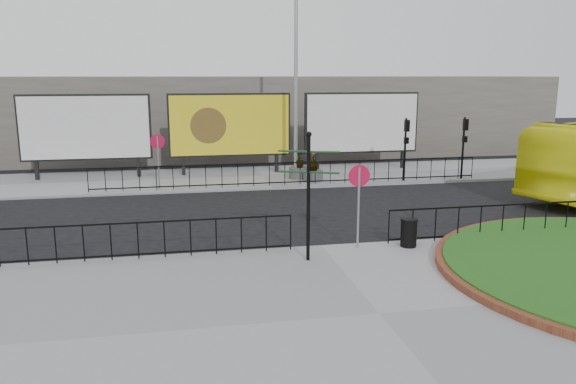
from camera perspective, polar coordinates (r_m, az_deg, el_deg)
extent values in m
plane|color=black|center=(16.95, 3.40, -5.80)|extent=(90.00, 90.00, 0.00)
cube|color=gray|center=(12.46, 9.24, -12.34)|extent=(30.00, 10.00, 0.12)
cube|color=gray|center=(28.39, -2.61, 1.54)|extent=(44.00, 6.00, 0.12)
cylinder|color=gray|center=(25.34, -13.02, 2.89)|extent=(0.07, 0.07, 2.40)
cylinder|color=#A50B2F|center=(25.22, -13.12, 5.02)|extent=(0.64, 0.03, 0.64)
cylinder|color=white|center=(25.23, -13.12, 5.03)|extent=(0.50, 0.03, 0.50)
cylinder|color=gray|center=(16.50, 7.17, -1.61)|extent=(0.07, 0.07, 2.40)
cylinder|color=#A50B2F|center=(16.31, 7.25, 1.64)|extent=(0.64, 0.03, 0.64)
cylinder|color=white|center=(16.32, 7.23, 1.65)|extent=(0.50, 0.03, 0.50)
cube|color=black|center=(29.78, -24.16, 2.09)|extent=(0.18, 0.18, 1.00)
cube|color=black|center=(29.06, -14.91, 2.51)|extent=(0.18, 0.18, 1.00)
cube|color=black|center=(29.09, -19.87, 6.19)|extent=(6.20, 0.25, 3.20)
cube|color=silver|center=(28.93, -19.91, 6.16)|extent=(6.00, 0.06, 3.00)
cube|color=black|center=(28.99, -10.57, 2.69)|extent=(0.18, 0.18, 1.00)
cube|color=black|center=(29.41, -1.17, 3.02)|extent=(0.18, 0.18, 1.00)
cube|color=black|center=(28.86, -5.92, 6.79)|extent=(6.20, 0.25, 3.20)
cube|color=gold|center=(28.70, -5.89, 6.76)|extent=(6.00, 0.06, 3.00)
cube|color=black|center=(29.86, 3.00, 3.14)|extent=(0.18, 0.18, 1.00)
cube|color=black|center=(31.36, 11.56, 3.33)|extent=(0.18, 0.18, 1.00)
cube|color=black|center=(30.29, 7.48, 6.99)|extent=(6.20, 0.25, 3.20)
cube|color=silver|center=(30.14, 7.58, 6.96)|extent=(6.00, 0.06, 3.00)
cylinder|color=gray|center=(27.21, 0.80, 10.77)|extent=(0.18, 0.18, 9.00)
cylinder|color=black|center=(27.40, 11.79, 4.23)|extent=(0.10, 0.10, 3.00)
cube|color=black|center=(27.16, 11.99, 6.60)|extent=(0.22, 0.18, 0.55)
cube|color=black|center=(27.23, 11.93, 5.14)|extent=(0.20, 0.16, 0.30)
cylinder|color=black|center=(28.69, 17.35, 4.28)|extent=(0.10, 0.10, 3.00)
cube|color=black|center=(28.46, 17.60, 6.54)|extent=(0.22, 0.18, 0.55)
cube|color=black|center=(28.53, 17.52, 5.14)|extent=(0.20, 0.16, 0.30)
cube|color=#6B645E|center=(37.94, -4.89, 7.83)|extent=(40.00, 10.00, 5.00)
cylinder|color=black|center=(15.14, 2.08, -0.77)|extent=(0.10, 0.10, 3.42)
sphere|color=black|center=(14.86, 2.14, 5.88)|extent=(0.15, 0.15, 0.15)
cube|color=black|center=(15.00, 0.52, 4.16)|extent=(0.79, 0.46, 0.03)
cube|color=black|center=(14.90, 3.77, 4.09)|extent=(0.81, 0.36, 0.03)
cube|color=black|center=(15.04, 0.48, 2.08)|extent=(0.81, 0.39, 0.03)
cube|color=black|center=(14.92, 3.72, 1.97)|extent=(0.79, 0.46, 0.03)
cylinder|color=black|center=(17.05, 12.17, -4.13)|extent=(0.48, 0.48, 0.80)
cylinder|color=black|center=(16.94, 12.23, -2.75)|extent=(0.51, 0.51, 0.05)
cylinder|color=#4C4C4F|center=(27.66, 1.16, 1.97)|extent=(1.03, 1.03, 0.53)
imported|color=#255115|center=(27.55, 1.16, 3.38)|extent=(0.64, 0.64, 0.84)
cylinder|color=#4C4C4F|center=(27.02, 2.57, 1.68)|extent=(0.95, 0.95, 0.49)
imported|color=#255115|center=(26.90, 2.58, 3.18)|extent=(0.58, 0.58, 0.94)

